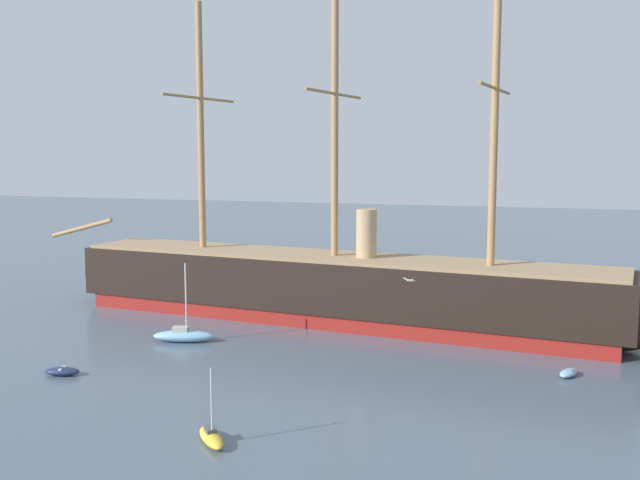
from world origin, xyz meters
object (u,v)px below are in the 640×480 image
at_px(sailboat_near_centre, 211,437).
at_px(sailboat_distant_centre, 432,297).
at_px(dinghy_alongside_stern, 568,373).
at_px(dinghy_far_left, 129,291).
at_px(sailboat_alongside_bow, 184,335).
at_px(dinghy_mid_left, 62,371).
at_px(tall_ship, 334,287).
at_px(seagull_in_flight, 410,280).

relative_size(sailboat_near_centre, sailboat_distant_centre, 0.92).
relative_size(dinghy_alongside_stern, dinghy_far_left, 1.15).
distance_m(sailboat_alongside_bow, dinghy_far_left, 24.15).
relative_size(dinghy_mid_left, dinghy_far_left, 1.31).
bearing_deg(sailboat_distant_centre, dinghy_alongside_stern, -60.56).
relative_size(tall_ship, dinghy_alongside_stern, 26.53).
relative_size(sailboat_alongside_bow, seagull_in_flight, 8.36).
bearing_deg(dinghy_far_left, tall_ship, -13.99).
bearing_deg(tall_ship, sailboat_near_centre, -87.21).
relative_size(sailboat_alongside_bow, dinghy_far_left, 3.23).
xyz_separation_m(sailboat_near_centre, seagull_in_flight, (10.82, 2.19, 9.21)).
relative_size(sailboat_near_centre, dinghy_far_left, 2.09).
xyz_separation_m(sailboat_near_centre, sailboat_alongside_bow, (-11.86, 19.48, 0.21)).
height_order(sailboat_alongside_bow, seagull_in_flight, seagull_in_flight).
distance_m(dinghy_mid_left, seagull_in_flight, 28.98).
relative_size(sailboat_near_centre, dinghy_mid_left, 1.60).
bearing_deg(seagull_in_flight, dinghy_far_left, 137.96).
bearing_deg(sailboat_distant_centre, dinghy_far_left, -170.56).
height_order(tall_ship, dinghy_far_left, tall_ship).
distance_m(sailboat_near_centre, dinghy_alongside_stern, 27.35).
xyz_separation_m(tall_ship, dinghy_alongside_stern, (21.21, -11.73, -3.13)).
height_order(tall_ship, sailboat_distant_centre, tall_ship).
bearing_deg(seagull_in_flight, sailboat_distant_centre, 96.55).
distance_m(dinghy_mid_left, sailboat_alongside_bow, 11.94).
bearing_deg(seagull_in_flight, dinghy_mid_left, 167.22).
bearing_deg(dinghy_mid_left, sailboat_near_centre, -27.40).
relative_size(dinghy_mid_left, seagull_in_flight, 3.38).
xyz_separation_m(dinghy_far_left, seagull_in_flight, (38.95, -35.13, 9.35)).
distance_m(sailboat_near_centre, dinghy_far_left, 46.74).
height_order(tall_ship, sailboat_alongside_bow, tall_ship).
xyz_separation_m(dinghy_mid_left, seagull_in_flight, (26.78, -6.07, 9.28)).
distance_m(sailboat_alongside_bow, dinghy_alongside_stern, 31.58).
bearing_deg(sailboat_near_centre, tall_ship, 92.79).
bearing_deg(dinghy_mid_left, dinghy_far_left, 112.74).
xyz_separation_m(dinghy_mid_left, sailboat_alongside_bow, (4.09, 11.21, 0.27)).
xyz_separation_m(sailboat_near_centre, dinghy_alongside_stern, (19.71, 18.96, -0.11)).
bearing_deg(dinghy_alongside_stern, sailboat_distant_centre, 119.44).
xyz_separation_m(sailboat_alongside_bow, dinghy_far_left, (-16.27, 17.84, -0.35)).
xyz_separation_m(dinghy_mid_left, dinghy_alongside_stern, (35.67, 10.69, -0.04)).
distance_m(sailboat_near_centre, dinghy_mid_left, 17.97).
height_order(sailboat_alongside_bow, dinghy_far_left, sailboat_alongside_bow).
xyz_separation_m(tall_ship, sailboat_near_centre, (1.50, -30.69, -3.03)).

